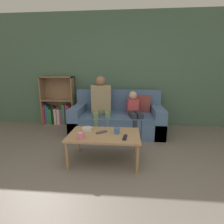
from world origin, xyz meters
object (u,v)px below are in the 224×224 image
Objects in this scene: person_adult at (101,102)px; cup_far at (81,136)px; bookshelf at (58,107)px; snack_bowl at (87,129)px; cup_near at (117,131)px; coffee_table at (104,136)px; couch at (118,119)px; tv_remote_1 at (102,132)px; person_child at (134,111)px; tv_remote_0 at (125,137)px.

person_adult is 13.08× the size of cup_far.
bookshelf is 7.50× the size of snack_bowl.
person_adult is at bearing 108.80° from cup_near.
coffee_table is at bearing -173.77° from cup_near.
couch is 20.63× the size of cup_far.
coffee_table is 6.36× the size of tv_remote_1.
snack_bowl reaches higher than tv_remote_1.
person_adult is at bearing 163.31° from person_child.
tv_remote_1 reaches higher than coffee_table.
bookshelf is at bearing 176.04° from tv_remote_1.
person_child is 1.25m from snack_bowl.
person_adult is (-0.22, 1.20, 0.30)m from coffee_table.
cup_near is at bearing 44.75° from tv_remote_1.
cup_near is at bearing 131.96° from tv_remote_0.
cup_far reaches higher than snack_bowl.
couch reaches higher than snack_bowl.
tv_remote_0 is at bearing 7.11° from cup_far.
person_child is 10.25× the size of cup_near.
snack_bowl is at bearing -103.44° from person_adult.
couch is 1.87× the size of coffee_table.
couch is at bearing 92.50° from cup_near.
person_adult is at bearing 100.49° from coffee_table.
couch is 1.58× the size of person_adult.
couch is 10.81× the size of tv_remote_0.
snack_bowl is at bearing 89.67° from cup_far.
bookshelf is at bearing 144.63° from person_adult.
person_adult reaches higher than couch.
couch is at bearing -16.58° from bookshelf.
person_child is 5.69× the size of snack_bowl.
tv_remote_0 is at bearing -26.01° from coffee_table.
tv_remote_0 is (0.52, -1.34, -0.25)m from person_adult.
coffee_table is at bearing -90.10° from person_adult.
bookshelf reaches higher than couch.
person_adult is 13.77× the size of cup_near.
cup_near is (1.55, -1.71, 0.03)m from bookshelf.
person_adult reaches higher than snack_bowl.
person_adult reaches higher than cup_near.
person_adult is at bearing -166.28° from couch.
tv_remote_0 is at bearing -54.29° from cup_near.
bookshelf is at bearing 124.25° from snack_bowl.
bookshelf is 2.20m from coffee_table.
person_child is at bearing -18.15° from bookshelf.
bookshelf is 12.81× the size of cup_far.
snack_bowl is (-0.40, -1.16, 0.15)m from couch.
couch reaches higher than cup_far.
snack_bowl is at bearing 155.84° from coffee_table.
snack_bowl is (-0.46, 0.10, -0.02)m from cup_near.
cup_far reaches higher than coffee_table.
person_adult is at bearing 87.76° from cup_far.
coffee_table is 1.26m from person_adult.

